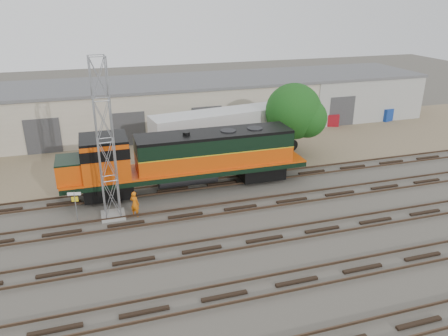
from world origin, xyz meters
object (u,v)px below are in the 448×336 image
object	(u,v)px
locomotive	(183,158)
signal_tower	(106,144)
worker	(135,204)
semi_trailer	(232,127)

from	to	relation	value
locomotive	signal_tower	world-z (taller)	signal_tower
signal_tower	worker	bearing A→B (deg)	-13.57
semi_trailer	worker	bearing A→B (deg)	-145.47
locomotive	worker	bearing A→B (deg)	-140.44
locomotive	semi_trailer	size ratio (longest dim) A/B	1.28
locomotive	signal_tower	size ratio (longest dim) A/B	1.74
worker	semi_trailer	world-z (taller)	semi_trailer
signal_tower	locomotive	bearing A→B (deg)	28.59
worker	semi_trailer	size ratio (longest dim) A/B	0.12
worker	semi_trailer	distance (m)	13.93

